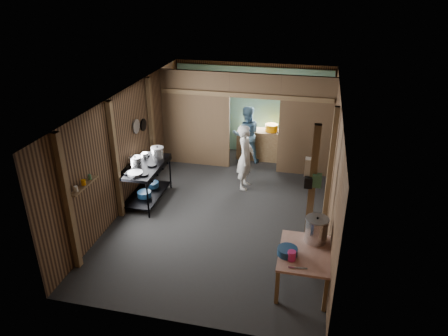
% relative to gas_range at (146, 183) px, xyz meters
% --- Properties ---
extents(floor, '(4.50, 7.00, 0.00)m').
position_rel_gas_range_xyz_m(floor, '(1.88, 0.06, -0.46)').
color(floor, '#242424').
rests_on(floor, ground).
extents(ceiling, '(4.50, 7.00, 0.00)m').
position_rel_gas_range_xyz_m(ceiling, '(1.88, 0.06, 2.14)').
color(ceiling, '#4F4D4B').
rests_on(ceiling, ground).
extents(wall_back, '(4.50, 0.00, 2.60)m').
position_rel_gas_range_xyz_m(wall_back, '(1.88, 3.56, 0.84)').
color(wall_back, brown).
rests_on(wall_back, ground).
extents(wall_front, '(4.50, 0.00, 2.60)m').
position_rel_gas_range_xyz_m(wall_front, '(1.88, -3.44, 0.84)').
color(wall_front, brown).
rests_on(wall_front, ground).
extents(wall_left, '(0.00, 7.00, 2.60)m').
position_rel_gas_range_xyz_m(wall_left, '(-0.37, 0.06, 0.84)').
color(wall_left, brown).
rests_on(wall_left, ground).
extents(wall_right, '(0.00, 7.00, 2.60)m').
position_rel_gas_range_xyz_m(wall_right, '(4.13, 0.06, 0.84)').
color(wall_right, brown).
rests_on(wall_right, ground).
extents(partition_left, '(1.85, 0.10, 2.60)m').
position_rel_gas_range_xyz_m(partition_left, '(0.55, 2.26, 0.84)').
color(partition_left, brown).
rests_on(partition_left, floor).
extents(partition_right, '(1.35, 0.10, 2.60)m').
position_rel_gas_range_xyz_m(partition_right, '(3.46, 2.26, 0.84)').
color(partition_right, brown).
rests_on(partition_right, floor).
extents(partition_header, '(1.30, 0.10, 0.60)m').
position_rel_gas_range_xyz_m(partition_header, '(2.13, 2.26, 1.84)').
color(partition_header, brown).
rests_on(partition_header, wall_back).
extents(turquoise_panel, '(4.40, 0.06, 2.50)m').
position_rel_gas_range_xyz_m(turquoise_panel, '(1.88, 3.50, 0.79)').
color(turquoise_panel, '#69ACAB').
rests_on(turquoise_panel, wall_back).
extents(back_counter, '(1.20, 0.50, 0.85)m').
position_rel_gas_range_xyz_m(back_counter, '(2.18, 3.01, -0.03)').
color(back_counter, brown).
rests_on(back_counter, floor).
extents(wall_clock, '(0.20, 0.03, 0.20)m').
position_rel_gas_range_xyz_m(wall_clock, '(2.13, 3.46, 1.44)').
color(wall_clock, beige).
rests_on(wall_clock, wall_back).
extents(post_left_a, '(0.10, 0.12, 2.60)m').
position_rel_gas_range_xyz_m(post_left_a, '(-0.30, -2.54, 0.84)').
color(post_left_a, brown).
rests_on(post_left_a, floor).
extents(post_left_b, '(0.10, 0.12, 2.60)m').
position_rel_gas_range_xyz_m(post_left_b, '(-0.30, -0.74, 0.84)').
color(post_left_b, brown).
rests_on(post_left_b, floor).
extents(post_left_c, '(0.10, 0.12, 2.60)m').
position_rel_gas_range_xyz_m(post_left_c, '(-0.30, 1.26, 0.84)').
color(post_left_c, brown).
rests_on(post_left_c, floor).
extents(post_right, '(0.10, 0.12, 2.60)m').
position_rel_gas_range_xyz_m(post_right, '(4.06, -0.14, 0.84)').
color(post_right, brown).
rests_on(post_right, floor).
extents(post_free, '(0.12, 0.12, 2.60)m').
position_rel_gas_range_xyz_m(post_free, '(3.73, -1.24, 0.84)').
color(post_free, brown).
rests_on(post_free, floor).
extents(cross_beam, '(4.40, 0.12, 0.12)m').
position_rel_gas_range_xyz_m(cross_beam, '(1.88, 2.21, 1.59)').
color(cross_beam, brown).
rests_on(cross_beam, wall_left).
extents(pan_lid_big, '(0.03, 0.34, 0.34)m').
position_rel_gas_range_xyz_m(pan_lid_big, '(-0.33, 0.46, 1.19)').
color(pan_lid_big, gray).
rests_on(pan_lid_big, wall_left).
extents(pan_lid_small, '(0.03, 0.30, 0.30)m').
position_rel_gas_range_xyz_m(pan_lid_small, '(-0.33, 0.86, 1.09)').
color(pan_lid_small, black).
rests_on(pan_lid_small, wall_left).
extents(wall_shelf, '(0.14, 0.80, 0.03)m').
position_rel_gas_range_xyz_m(wall_shelf, '(-0.27, -2.04, 0.94)').
color(wall_shelf, brown).
rests_on(wall_shelf, wall_left).
extents(jar_white, '(0.07, 0.07, 0.10)m').
position_rel_gas_range_xyz_m(jar_white, '(-0.27, -2.29, 1.01)').
color(jar_white, beige).
rests_on(jar_white, wall_shelf).
extents(jar_yellow, '(0.08, 0.08, 0.10)m').
position_rel_gas_range_xyz_m(jar_yellow, '(-0.27, -2.04, 1.01)').
color(jar_yellow, orange).
rests_on(jar_yellow, wall_shelf).
extents(jar_green, '(0.06, 0.06, 0.10)m').
position_rel_gas_range_xyz_m(jar_green, '(-0.27, -1.82, 1.01)').
color(jar_green, '#3A6F4A').
rests_on(jar_green, wall_shelf).
extents(bag_white, '(0.22, 0.15, 0.32)m').
position_rel_gas_range_xyz_m(bag_white, '(3.68, -1.16, 1.32)').
color(bag_white, beige).
rests_on(bag_white, post_free).
extents(bag_green, '(0.16, 0.12, 0.24)m').
position_rel_gas_range_xyz_m(bag_green, '(3.80, -1.30, 1.14)').
color(bag_green, '#3A6F4A').
rests_on(bag_green, post_free).
extents(bag_black, '(0.14, 0.10, 0.20)m').
position_rel_gas_range_xyz_m(bag_black, '(3.66, -1.32, 1.09)').
color(bag_black, black).
rests_on(bag_black, post_free).
extents(gas_range, '(0.80, 1.55, 0.92)m').
position_rel_gas_range_xyz_m(gas_range, '(0.00, 0.00, 0.00)').
color(gas_range, black).
rests_on(gas_range, floor).
extents(prep_table, '(0.84, 1.15, 0.68)m').
position_rel_gas_range_xyz_m(prep_table, '(3.71, -2.15, -0.12)').
color(prep_table, tan).
rests_on(prep_table, floor).
extents(stove_pot_large, '(0.37, 0.37, 0.30)m').
position_rel_gas_range_xyz_m(stove_pot_large, '(0.17, 0.40, 0.59)').
color(stove_pot_large, silver).
rests_on(stove_pot_large, gas_range).
extents(stove_pot_med, '(0.34, 0.34, 0.24)m').
position_rel_gas_range_xyz_m(stove_pot_med, '(-0.17, -0.09, 0.56)').
color(stove_pot_med, silver).
rests_on(stove_pot_med, gas_range).
extents(stove_saucepan, '(0.21, 0.21, 0.11)m').
position_rel_gas_range_xyz_m(stove_saucepan, '(-0.17, 0.41, 0.51)').
color(stove_saucepan, silver).
rests_on(stove_saucepan, gas_range).
extents(frying_pan, '(0.43, 0.61, 0.08)m').
position_rel_gas_range_xyz_m(frying_pan, '(0.00, -0.50, 0.49)').
color(frying_pan, gray).
rests_on(frying_pan, gas_range).
extents(blue_tub_front, '(0.32, 0.32, 0.13)m').
position_rel_gas_range_xyz_m(blue_tub_front, '(0.00, -0.15, -0.21)').
color(blue_tub_front, navy).
rests_on(blue_tub_front, gas_range).
extents(blue_tub_back, '(0.31, 0.31, 0.12)m').
position_rel_gas_range_xyz_m(blue_tub_back, '(0.00, 0.35, -0.22)').
color(blue_tub_back, navy).
rests_on(blue_tub_back, gas_range).
extents(stock_pot, '(0.48, 0.48, 0.47)m').
position_rel_gas_range_xyz_m(stock_pot, '(3.87, -1.78, 0.44)').
color(stock_pot, silver).
rests_on(stock_pot, prep_table).
extents(wash_basin, '(0.44, 0.44, 0.12)m').
position_rel_gas_range_xyz_m(wash_basin, '(3.43, -2.28, 0.29)').
color(wash_basin, navy).
rests_on(wash_basin, prep_table).
extents(pink_bucket, '(0.17, 0.17, 0.16)m').
position_rel_gas_range_xyz_m(pink_bucket, '(3.51, -2.40, 0.31)').
color(pink_bucket, '#C62467').
rests_on(pink_bucket, prep_table).
extents(knife, '(0.30, 0.07, 0.01)m').
position_rel_gas_range_xyz_m(knife, '(3.62, -2.60, 0.23)').
color(knife, silver).
rests_on(knife, prep_table).
extents(yellow_tub, '(0.35, 0.35, 0.20)m').
position_rel_gas_range_xyz_m(yellow_tub, '(2.52, 3.01, 0.49)').
color(yellow_tub, orange).
rests_on(yellow_tub, back_counter).
extents(cook, '(0.41, 0.60, 1.62)m').
position_rel_gas_range_xyz_m(cook, '(2.11, 1.17, 0.35)').
color(cook, silver).
rests_on(cook, floor).
extents(worker_back, '(0.92, 0.80, 1.61)m').
position_rel_gas_range_xyz_m(worker_back, '(1.86, 2.70, 0.35)').
color(worker_back, teal).
rests_on(worker_back, floor).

